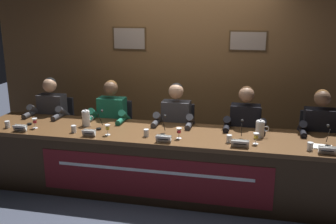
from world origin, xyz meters
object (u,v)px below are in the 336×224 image
(juice_glass_left, at_px, (108,128))
(water_pitcher_right_side, at_px, (260,129))
(conference_table, at_px, (166,154))
(nameplate_far_left, at_px, (20,128))
(water_cup_center, at_px, (146,133))
(juice_glass_far_left, at_px, (35,121))
(microphone_far_right, at_px, (328,139))
(panelist_far_right, at_px, (319,134))
(panelist_left, at_px, (110,120))
(water_cup_right, at_px, (229,139))
(nameplate_center, at_px, (163,139))
(juice_glass_center, at_px, (179,131))
(panelist_far_left, at_px, (50,116))
(water_cup_far_right, at_px, (310,147))
(nameplate_far_right, at_px, (327,150))
(chair_left, at_px, (116,135))
(microphone_left, at_px, (100,123))
(juice_glass_right, at_px, (256,136))
(water_pitcher_left_side, at_px, (86,118))
(chair_right, at_px, (244,144))
(nameplate_right, at_px, (240,144))
(chair_far_left, at_px, (58,131))
(chair_center, at_px, (178,139))
(panelist_right, at_px, (244,129))
(document_stack_far_right, at_px, (322,147))
(chair_far_right, at_px, (315,150))
(microphone_center, at_px, (163,128))
(microphone_right, at_px, (241,134))
(water_cup_left, at_px, (74,129))
(microphone_far_left, at_px, (31,118))
(water_cup_far_left, at_px, (7,125))

(juice_glass_left, relative_size, water_pitcher_right_side, 0.59)
(conference_table, xyz_separation_m, nameplate_far_left, (-1.72, -0.21, 0.26))
(water_cup_center, xyz_separation_m, water_pitcher_right_side, (1.27, 0.26, 0.06))
(juice_glass_far_left, distance_m, microphone_far_right, 3.38)
(panelist_far_right, bearing_deg, panelist_left, 180.00)
(water_cup_right, relative_size, water_pitcher_right_side, 0.40)
(nameplate_center, height_order, juice_glass_center, juice_glass_center)
(panelist_far_left, height_order, water_cup_far_right, panelist_far_left)
(microphone_far_right, bearing_deg, water_pitcher_right_side, 168.21)
(panelist_far_left, relative_size, juice_glass_far_left, 10.06)
(nameplate_far_left, relative_size, nameplate_far_right, 0.98)
(chair_left, xyz_separation_m, juice_glass_center, (1.04, -0.79, 0.39))
(microphone_left, xyz_separation_m, water_cup_right, (1.56, -0.15, -0.04))
(juice_glass_left, bearing_deg, panelist_far_right, 15.05)
(juice_glass_right, bearing_deg, water_pitcher_left_side, 173.79)
(chair_right, relative_size, nameplate_right, 4.87)
(water_pitcher_right_side, bearing_deg, chair_far_left, 169.09)
(panelist_far_right, bearing_deg, chair_far_left, 176.72)
(chair_center, height_order, panelist_right, panelist_right)
(juice_glass_left, height_order, water_pitcher_right_side, water_pitcher_right_side)
(panelist_far_left, bearing_deg, water_pitcher_right_side, -6.92)
(water_pitcher_left_side, height_order, document_stack_far_right, water_pitcher_left_side)
(chair_far_right, bearing_deg, microphone_center, -158.68)
(nameplate_far_right, bearing_deg, chair_center, 151.29)
(nameplate_far_left, height_order, panelist_far_right, panelist_far_right)
(chair_far_right, xyz_separation_m, nameplate_far_right, (-0.04, -0.94, 0.34))
(chair_right, xyz_separation_m, microphone_right, (-0.02, -0.70, 0.38))
(nameplate_far_right, bearing_deg, microphone_center, 172.13)
(panelist_far_left, bearing_deg, water_pitcher_left_side, -27.49)
(water_cup_left, xyz_separation_m, water_cup_center, (0.87, 0.04, 0.00))
(nameplate_center, bearing_deg, juice_glass_center, 48.54)
(conference_table, relative_size, microphone_left, 21.63)
(chair_center, relative_size, water_pitcher_right_side, 4.38)
(chair_right, distance_m, document_stack_far_right, 1.15)
(juice_glass_far_left, height_order, juice_glass_right, same)
(chair_left, distance_m, juice_glass_right, 2.08)
(nameplate_far_right, bearing_deg, water_cup_left, 178.13)
(water_cup_right, relative_size, water_pitcher_left_side, 0.40)
(conference_table, relative_size, nameplate_right, 24.76)
(chair_left, xyz_separation_m, microphone_right, (1.73, -0.70, 0.38))
(conference_table, height_order, water_pitcher_left_side, water_pitcher_left_side)
(water_cup_left, bearing_deg, juice_glass_center, 2.47)
(chair_far_left, bearing_deg, water_pitcher_left_side, -38.89)
(juice_glass_left, height_order, nameplate_far_right, juice_glass_left)
(chair_center, height_order, chair_right, same)
(microphone_far_left, height_order, microphone_right, same)
(nameplate_far_left, height_order, chair_right, chair_right)
(microphone_center, bearing_deg, chair_right, 37.44)
(panelist_far_right, distance_m, document_stack_far_right, 0.55)
(water_cup_far_left, height_order, chair_right, chair_right)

